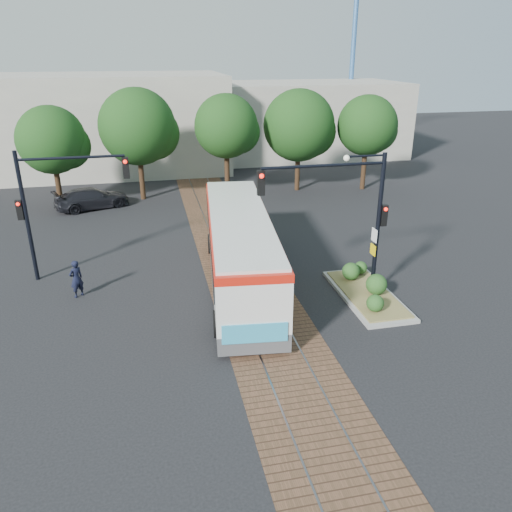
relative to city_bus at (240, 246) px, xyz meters
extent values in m
plane|color=black|center=(0.32, -1.55, -1.84)|extent=(120.00, 120.00, 0.00)
cube|color=brown|center=(0.32, 2.45, -1.83)|extent=(3.60, 40.00, 0.01)
cube|color=slate|center=(-0.43, 2.45, -1.82)|extent=(0.06, 40.00, 0.01)
cube|color=slate|center=(1.07, 2.45, -1.82)|extent=(0.06, 40.00, 0.01)
cylinder|color=#382314|center=(-9.68, 14.45, -0.41)|extent=(0.36, 0.36, 2.86)
sphere|color=#143F14|center=(-9.68, 14.45, 2.67)|extent=(4.40, 4.40, 4.40)
cylinder|color=#382314|center=(-4.18, 15.25, -0.28)|extent=(0.36, 0.36, 3.12)
sphere|color=#143F14|center=(-4.18, 15.25, 3.24)|extent=(5.20, 5.20, 5.20)
cylinder|color=#382314|center=(1.82, 14.45, -0.14)|extent=(0.36, 0.36, 3.39)
sphere|color=#143F14|center=(1.82, 14.45, 3.20)|extent=(4.40, 4.40, 4.40)
cylinder|color=#382314|center=(7.32, 15.25, -0.41)|extent=(0.36, 0.36, 2.86)
sphere|color=#143F14|center=(7.32, 15.25, 2.97)|extent=(5.20, 5.20, 5.20)
cylinder|color=#382314|center=(12.32, 14.45, -0.28)|extent=(0.36, 0.36, 3.12)
sphere|color=#143F14|center=(12.32, 14.45, 2.94)|extent=(4.40, 4.40, 4.40)
cube|color=#ADA899|center=(-7.68, 26.45, 2.16)|extent=(22.00, 12.00, 8.00)
cube|color=#ADA899|center=(12.32, 28.45, 1.66)|extent=(18.00, 10.00, 7.00)
cylinder|color=#3F72B2|center=(18.32, 32.45, 7.16)|extent=(0.50, 0.50, 18.00)
cube|color=#48484A|center=(-0.01, -0.05, -1.27)|extent=(3.83, 12.49, 0.72)
cube|color=silver|center=(-0.01, -0.05, 0.06)|extent=(3.85, 12.49, 1.95)
cube|color=black|center=(0.02, 0.26, 0.36)|extent=(3.78, 11.27, 0.92)
cube|color=red|center=(-0.01, -0.05, 1.18)|extent=(3.89, 12.49, 0.31)
cube|color=silver|center=(-0.01, -0.05, 1.39)|extent=(3.73, 12.07, 0.14)
cube|color=black|center=(-0.63, -6.00, 0.47)|extent=(1.64, 0.29, 0.92)
cube|color=teal|center=(-0.65, -6.18, -0.76)|extent=(2.25, 0.30, 0.72)
cube|color=orange|center=(1.21, -1.20, -0.56)|extent=(0.54, 4.59, 1.13)
cylinder|color=black|center=(-1.64, -4.30, -1.33)|extent=(0.46, 1.06, 1.02)
cylinder|color=black|center=(0.70, -4.55, -1.33)|extent=(0.46, 1.06, 1.02)
cylinder|color=black|center=(-0.77, 3.95, -1.33)|extent=(0.46, 1.06, 1.02)
cylinder|color=black|center=(1.57, 3.70, -1.33)|extent=(0.46, 1.06, 1.02)
cube|color=gray|center=(5.12, -2.55, -1.76)|extent=(2.20, 5.20, 0.15)
cube|color=olive|center=(5.12, -2.55, -1.65)|extent=(1.90, 4.80, 0.08)
sphere|color=#1E4719|center=(4.72, -4.15, -1.26)|extent=(0.70, 0.70, 0.70)
sphere|color=#1E4719|center=(5.42, -2.75, -1.16)|extent=(0.90, 0.90, 0.90)
sphere|color=#1E4719|center=(4.92, -1.15, -1.21)|extent=(0.80, 0.80, 0.80)
sphere|color=#1E4719|center=(5.62, -0.65, -1.31)|extent=(0.60, 0.60, 0.60)
cylinder|color=black|center=(5.42, -2.35, 1.38)|extent=(0.18, 0.18, 6.00)
cylinder|color=black|center=(2.92, -2.35, 3.98)|extent=(5.00, 0.12, 0.12)
cube|color=black|center=(0.42, -2.35, 3.43)|extent=(0.28, 0.22, 0.95)
sphere|color=#FF190C|center=(0.42, -2.49, 3.73)|extent=(0.18, 0.18, 0.18)
cube|color=black|center=(5.64, -2.35, 1.78)|extent=(0.26, 0.20, 0.90)
sphere|color=#FF190C|center=(5.64, -2.48, 2.08)|extent=(0.16, 0.16, 0.16)
cube|color=white|center=(5.24, -2.47, 0.98)|extent=(0.04, 0.45, 0.55)
cube|color=yellow|center=(5.24, -2.47, 0.33)|extent=(0.04, 0.45, 0.45)
cylinder|color=black|center=(4.62, -2.35, 4.28)|extent=(1.60, 0.08, 0.08)
sphere|color=silver|center=(3.82, -2.35, 4.23)|extent=(0.24, 0.24, 0.24)
cylinder|color=black|center=(-9.18, 2.45, 1.16)|extent=(0.18, 0.18, 6.00)
cylinder|color=black|center=(-6.93, 2.45, 3.76)|extent=(4.50, 0.12, 0.12)
cube|color=black|center=(-4.68, 2.45, 3.21)|extent=(0.28, 0.22, 0.95)
sphere|color=#FF190C|center=(-4.68, 2.31, 3.51)|extent=(0.18, 0.18, 0.18)
cube|color=black|center=(-9.40, 2.45, 1.56)|extent=(0.26, 0.20, 0.90)
sphere|color=#FF190C|center=(-9.40, 2.32, 1.86)|extent=(0.16, 0.16, 0.16)
imported|color=black|center=(-7.12, 0.20, -1.00)|extent=(0.73, 0.70, 1.68)
imported|color=black|center=(-7.55, 13.63, -1.13)|extent=(5.23, 3.52, 1.41)
camera|label=1|loc=(-3.75, -20.40, 8.12)|focal=35.00mm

